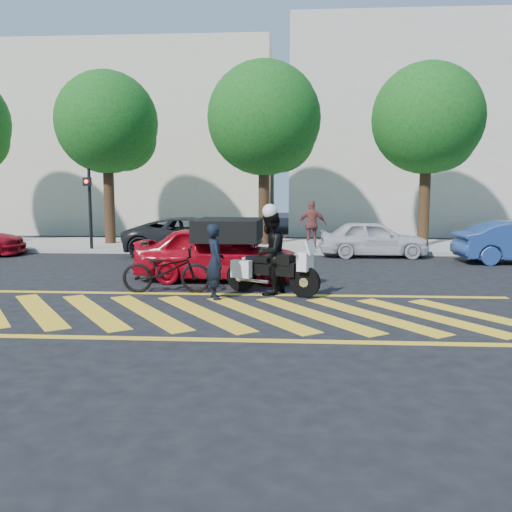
# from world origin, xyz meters

# --- Properties ---
(ground) EXTENTS (90.00, 90.00, 0.00)m
(ground) POSITION_xyz_m (0.00, 0.00, 0.00)
(ground) COLOR black
(ground) RESTS_ON ground
(sidewalk) EXTENTS (60.00, 5.00, 0.15)m
(sidewalk) POSITION_xyz_m (0.00, 12.00, 0.07)
(sidewalk) COLOR #9E998E
(sidewalk) RESTS_ON ground
(crosswalk) EXTENTS (12.33, 4.00, 0.01)m
(crosswalk) POSITION_xyz_m (-0.04, 0.00, 0.00)
(crosswalk) COLOR yellow
(crosswalk) RESTS_ON ground
(building_left) EXTENTS (16.00, 8.00, 10.00)m
(building_left) POSITION_xyz_m (-8.00, 21.00, 5.00)
(building_left) COLOR beige
(building_left) RESTS_ON ground
(building_right) EXTENTS (16.00, 8.00, 11.00)m
(building_right) POSITION_xyz_m (9.00, 21.00, 5.50)
(building_right) COLOR beige
(building_right) RESTS_ON ground
(tree_left) EXTENTS (4.20, 4.20, 7.26)m
(tree_left) POSITION_xyz_m (-6.37, 12.06, 4.99)
(tree_left) COLOR black
(tree_left) RESTS_ON ground
(tree_center) EXTENTS (4.60, 4.60, 7.56)m
(tree_center) POSITION_xyz_m (0.13, 12.06, 5.10)
(tree_center) COLOR black
(tree_center) RESTS_ON ground
(tree_right) EXTENTS (4.40, 4.40, 7.41)m
(tree_right) POSITION_xyz_m (6.63, 12.06, 5.05)
(tree_right) COLOR black
(tree_right) RESTS_ON ground
(signal_pole) EXTENTS (0.28, 0.43, 3.20)m
(signal_pole) POSITION_xyz_m (-6.50, 9.74, 1.92)
(signal_pole) COLOR black
(signal_pole) RESTS_ON ground
(officer_bike) EXTENTS (0.60, 0.71, 1.67)m
(officer_bike) POSITION_xyz_m (-0.53, 1.37, 0.83)
(officer_bike) COLOR black
(officer_bike) RESTS_ON ground
(bicycle) EXTENTS (2.11, 0.84, 1.09)m
(bicycle) POSITION_xyz_m (-1.77, 2.00, 0.54)
(bicycle) COLOR black
(bicycle) RESTS_ON ground
(police_motorcycle) EXTENTS (2.21, 1.29, 1.04)m
(police_motorcycle) POSITION_xyz_m (0.67, 2.02, 0.56)
(police_motorcycle) COLOR black
(police_motorcycle) RESTS_ON ground
(officer_moto) EXTENTS (1.05, 1.15, 1.93)m
(officer_moto) POSITION_xyz_m (0.65, 2.00, 0.97)
(officer_moto) COLOR black
(officer_moto) RESTS_ON ground
(red_convertible) EXTENTS (4.39, 1.85, 1.48)m
(red_convertible) POSITION_xyz_m (-0.81, 3.82, 0.74)
(red_convertible) COLOR #B90818
(red_convertible) RESTS_ON ground
(parked_mid_left) EXTENTS (5.18, 2.61, 1.41)m
(parked_mid_left) POSITION_xyz_m (-2.42, 9.20, 0.70)
(parked_mid_left) COLOR black
(parked_mid_left) RESTS_ON ground
(parked_mid_right) EXTENTS (3.85, 1.56, 1.31)m
(parked_mid_right) POSITION_xyz_m (4.09, 9.20, 0.66)
(parked_mid_right) COLOR silver
(parked_mid_right) RESTS_ON ground
(pedestrian_right) EXTENTS (1.10, 0.51, 1.84)m
(pedestrian_right) POSITION_xyz_m (1.93, 10.42, 1.07)
(pedestrian_right) COLOR brown
(pedestrian_right) RESTS_ON sidewalk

